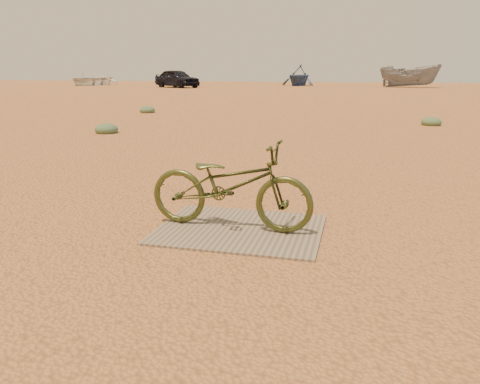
% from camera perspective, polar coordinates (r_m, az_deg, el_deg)
% --- Properties ---
extents(ground, '(120.00, 120.00, 0.00)m').
position_cam_1_polar(ground, '(4.49, -0.66, -5.94)').
color(ground, '#C07A3E').
rests_on(ground, ground).
extents(plywood_board, '(1.65, 1.31, 0.02)m').
position_cam_1_polar(plywood_board, '(4.77, 0.00, -4.53)').
color(plywood_board, '#847156').
rests_on(plywood_board, ground).
extents(bicycle, '(1.71, 0.66, 0.89)m').
position_cam_1_polar(bicycle, '(4.68, -1.20, 0.86)').
color(bicycle, '#3D431C').
rests_on(bicycle, plywood_board).
extents(car, '(5.09, 4.04, 1.63)m').
position_cam_1_polar(car, '(44.17, -7.70, 13.56)').
color(car, black).
rests_on(car, ground).
extents(boat_near_left, '(4.61, 6.25, 1.25)m').
position_cam_1_polar(boat_near_left, '(53.12, -17.86, 12.97)').
color(boat_near_left, silver).
rests_on(boat_near_left, ground).
extents(boat_far_left, '(4.62, 4.94, 2.10)m').
position_cam_1_polar(boat_far_left, '(49.13, 7.20, 13.96)').
color(boat_far_left, navy).
rests_on(boat_far_left, ground).
extents(boat_mid_right, '(5.60, 2.91, 2.06)m').
position_cam_1_polar(boat_mid_right, '(46.91, 19.96, 13.17)').
color(boat_mid_right, gray).
rests_on(boat_mid_right, ground).
extents(kale_a, '(0.59, 0.59, 0.32)m').
position_cam_1_polar(kale_a, '(12.64, -15.94, 6.94)').
color(kale_a, '#5A734B').
rests_on(kale_a, ground).
extents(kale_b, '(0.57, 0.57, 0.31)m').
position_cam_1_polar(kale_b, '(14.98, 22.26, 7.54)').
color(kale_b, '#5A734B').
rests_on(kale_b, ground).
extents(kale_c, '(0.58, 0.58, 0.32)m').
position_cam_1_polar(kale_c, '(18.37, -11.22, 9.47)').
color(kale_c, '#5A734B').
rests_on(kale_c, ground).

